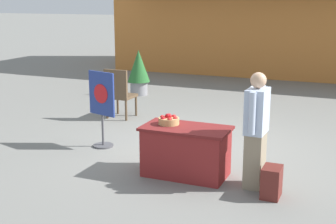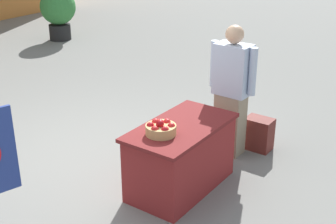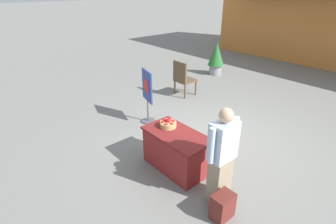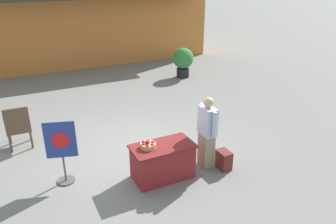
{
  "view_description": "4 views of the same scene",
  "coord_description": "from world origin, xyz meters",
  "px_view_note": "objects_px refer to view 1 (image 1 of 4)",
  "views": [
    {
      "loc": [
        2.51,
        -7.46,
        2.58
      ],
      "look_at": [
        -0.07,
        -1.32,
        0.95
      ],
      "focal_mm": 50.0,
      "sensor_mm": 36.0,
      "label": 1
    },
    {
      "loc": [
        -3.49,
        -3.74,
        2.79
      ],
      "look_at": [
        0.5,
        -0.91,
        0.7
      ],
      "focal_mm": 50.0,
      "sensor_mm": 36.0,
      "label": 2
    },
    {
      "loc": [
        3.16,
        -4.09,
        3.15
      ],
      "look_at": [
        -0.15,
        -1.2,
        1.02
      ],
      "focal_mm": 28.0,
      "sensor_mm": 36.0,
      "label": 3
    },
    {
      "loc": [
        -2.27,
        -6.53,
        3.99
      ],
      "look_at": [
        0.77,
        -0.4,
        1.03
      ],
      "focal_mm": 35.0,
      "sensor_mm": 36.0,
      "label": 4
    }
  ],
  "objects_px": {
    "display_table": "(186,151)",
    "potted_plant_near_left": "(139,70)",
    "apple_basket": "(169,120)",
    "backpack": "(272,182)",
    "poster_board": "(102,106)",
    "person_visitor": "(256,130)",
    "patio_chair": "(119,92)"
  },
  "relations": [
    {
      "from": "display_table",
      "to": "potted_plant_near_left",
      "type": "xyz_separation_m",
      "value": [
        -3.3,
        5.12,
        0.3
      ]
    },
    {
      "from": "display_table",
      "to": "apple_basket",
      "type": "xyz_separation_m",
      "value": [
        -0.3,
        0.05,
        0.44
      ]
    },
    {
      "from": "apple_basket",
      "to": "backpack",
      "type": "distance_m",
      "value": 1.77
    },
    {
      "from": "backpack",
      "to": "poster_board",
      "type": "relative_size",
      "value": 0.31
    },
    {
      "from": "display_table",
      "to": "backpack",
      "type": "bearing_deg",
      "value": -12.73
    },
    {
      "from": "apple_basket",
      "to": "potted_plant_near_left",
      "type": "height_order",
      "value": "potted_plant_near_left"
    },
    {
      "from": "backpack",
      "to": "potted_plant_near_left",
      "type": "distance_m",
      "value": 7.14
    },
    {
      "from": "poster_board",
      "to": "person_visitor",
      "type": "bearing_deg",
      "value": 91.53
    },
    {
      "from": "poster_board",
      "to": "potted_plant_near_left",
      "type": "xyz_separation_m",
      "value": [
        -1.45,
        4.39,
        -0.07
      ]
    },
    {
      "from": "backpack",
      "to": "potted_plant_near_left",
      "type": "relative_size",
      "value": 0.34
    },
    {
      "from": "display_table",
      "to": "potted_plant_near_left",
      "type": "relative_size",
      "value": 1.05
    },
    {
      "from": "person_visitor",
      "to": "patio_chair",
      "type": "distance_m",
      "value": 4.48
    },
    {
      "from": "person_visitor",
      "to": "patio_chair",
      "type": "relative_size",
      "value": 1.48
    },
    {
      "from": "potted_plant_near_left",
      "to": "person_visitor",
      "type": "bearing_deg",
      "value": -49.92
    },
    {
      "from": "display_table",
      "to": "potted_plant_near_left",
      "type": "distance_m",
      "value": 6.1
    },
    {
      "from": "apple_basket",
      "to": "poster_board",
      "type": "bearing_deg",
      "value": 156.19
    },
    {
      "from": "patio_chair",
      "to": "display_table",
      "type": "bearing_deg",
      "value": -135.26
    },
    {
      "from": "apple_basket",
      "to": "patio_chair",
      "type": "height_order",
      "value": "patio_chair"
    },
    {
      "from": "poster_board",
      "to": "patio_chair",
      "type": "height_order",
      "value": "poster_board"
    },
    {
      "from": "apple_basket",
      "to": "poster_board",
      "type": "relative_size",
      "value": 0.23
    },
    {
      "from": "person_visitor",
      "to": "backpack",
      "type": "bearing_deg",
      "value": 139.6
    },
    {
      "from": "person_visitor",
      "to": "poster_board",
      "type": "distance_m",
      "value": 2.99
    },
    {
      "from": "display_table",
      "to": "backpack",
      "type": "distance_m",
      "value": 1.37
    },
    {
      "from": "display_table",
      "to": "person_visitor",
      "type": "xyz_separation_m",
      "value": [
        1.03,
        -0.03,
        0.45
      ]
    },
    {
      "from": "patio_chair",
      "to": "apple_basket",
      "type": "bearing_deg",
      "value": -138.25
    },
    {
      "from": "apple_basket",
      "to": "person_visitor",
      "type": "bearing_deg",
      "value": -3.54
    },
    {
      "from": "display_table",
      "to": "apple_basket",
      "type": "height_order",
      "value": "apple_basket"
    },
    {
      "from": "display_table",
      "to": "person_visitor",
      "type": "relative_size",
      "value": 0.79
    },
    {
      "from": "apple_basket",
      "to": "poster_board",
      "type": "xyz_separation_m",
      "value": [
        -1.56,
        0.69,
        -0.07
      ]
    },
    {
      "from": "apple_basket",
      "to": "patio_chair",
      "type": "bearing_deg",
      "value": 131.19
    },
    {
      "from": "patio_chair",
      "to": "backpack",
      "type": "bearing_deg",
      "value": -126.49
    },
    {
      "from": "display_table",
      "to": "patio_chair",
      "type": "xyz_separation_m",
      "value": [
        -2.56,
        2.63,
        0.22
      ]
    }
  ]
}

